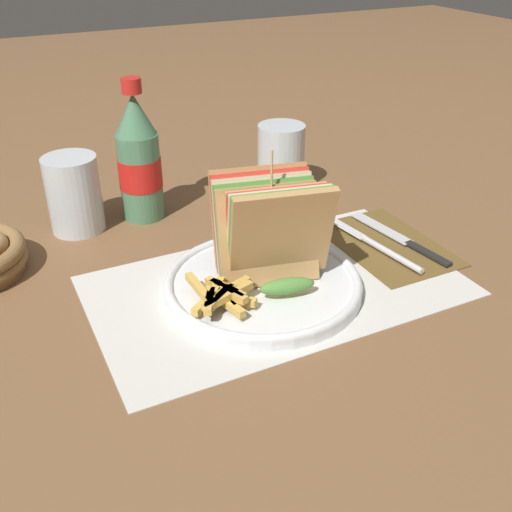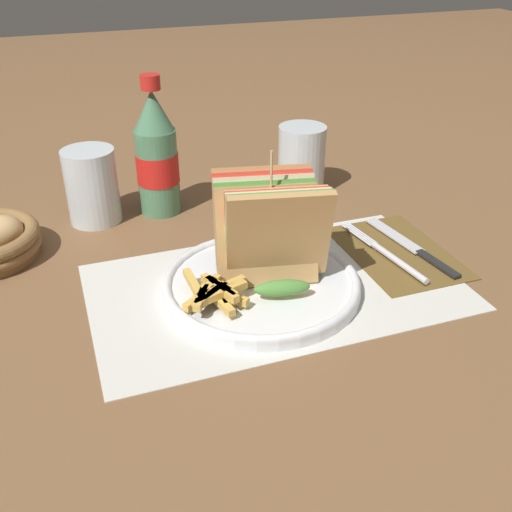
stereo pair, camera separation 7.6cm
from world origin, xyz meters
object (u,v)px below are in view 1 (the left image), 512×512
object	(u,v)px
club_sandwich	(271,230)
glass_far	(75,199)
fork	(382,249)
knife	(401,239)
glass_near	(281,163)
coke_bottle_near	(139,161)
plate_main	(263,283)

from	to	relation	value
club_sandwich	glass_far	xyz separation A→B (m)	(-0.19, 0.27, -0.03)
club_sandwich	glass_far	world-z (taller)	club_sandwich
club_sandwich	fork	xyz separation A→B (m)	(0.18, -0.00, -0.07)
knife	glass_far	world-z (taller)	glass_far
knife	glass_near	world-z (taller)	glass_near
glass_near	club_sandwich	bearing A→B (deg)	-120.75
glass_near	knife	bearing A→B (deg)	-74.71
coke_bottle_near	glass_near	size ratio (longest dim) A/B	1.88
plate_main	knife	distance (m)	0.24
club_sandwich	coke_bottle_near	distance (m)	0.28
coke_bottle_near	club_sandwich	bearing A→B (deg)	-71.95
club_sandwich	coke_bottle_near	size ratio (longest dim) A/B	0.78
glass_far	coke_bottle_near	bearing A→B (deg)	-0.53
plate_main	fork	xyz separation A→B (m)	(0.19, 0.01, -0.00)
plate_main	knife	xyz separation A→B (m)	(0.24, 0.02, -0.00)
coke_bottle_near	glass_far	size ratio (longest dim) A/B	1.88
glass_near	fork	bearing A→B (deg)	-85.19
coke_bottle_near	glass_far	bearing A→B (deg)	179.47
glass_near	glass_far	world-z (taller)	same
glass_near	glass_far	xyz separation A→B (m)	(-0.34, 0.01, 0.00)
coke_bottle_near	glass_near	xyz separation A→B (m)	(0.24, -0.01, -0.04)
fork	glass_near	xyz separation A→B (m)	(-0.02, 0.26, 0.04)
knife	coke_bottle_near	world-z (taller)	coke_bottle_near
coke_bottle_near	glass_near	bearing A→B (deg)	-1.23
club_sandwich	knife	bearing A→B (deg)	3.89
fork	glass_far	distance (m)	0.45
club_sandwich	fork	bearing A→B (deg)	-0.07
club_sandwich	coke_bottle_near	xyz separation A→B (m)	(-0.09, 0.27, 0.01)
club_sandwich	glass_near	bearing A→B (deg)	59.25
club_sandwich	fork	distance (m)	0.19
knife	glass_far	size ratio (longest dim) A/B	1.69
plate_main	glass_near	xyz separation A→B (m)	(0.17, 0.27, 0.04)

